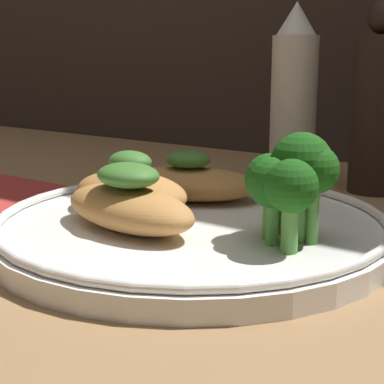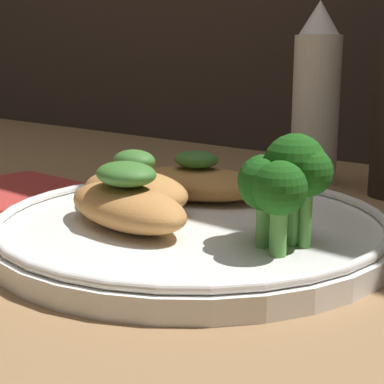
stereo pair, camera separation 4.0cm
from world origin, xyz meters
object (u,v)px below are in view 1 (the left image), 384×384
at_px(plate, 192,226).
at_px(pepper_grinder, 379,108).
at_px(sauce_bottle, 294,98).
at_px(broccoli_bunch, 290,177).

bearing_deg(plate, pepper_grinder, 76.53).
bearing_deg(sauce_bottle, pepper_grinder, 0.00).
relative_size(broccoli_bunch, sauce_bottle, 0.38).
xyz_separation_m(sauce_bottle, pepper_grinder, (0.08, 0.00, -0.01)).
height_order(broccoli_bunch, sauce_bottle, sauce_bottle).
distance_m(plate, sauce_bottle, 0.23).
bearing_deg(broccoli_bunch, plate, 175.75).
xyz_separation_m(broccoli_bunch, pepper_grinder, (-0.02, 0.22, 0.02)).
distance_m(sauce_bottle, pepper_grinder, 0.08).
distance_m(broccoli_bunch, pepper_grinder, 0.23).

